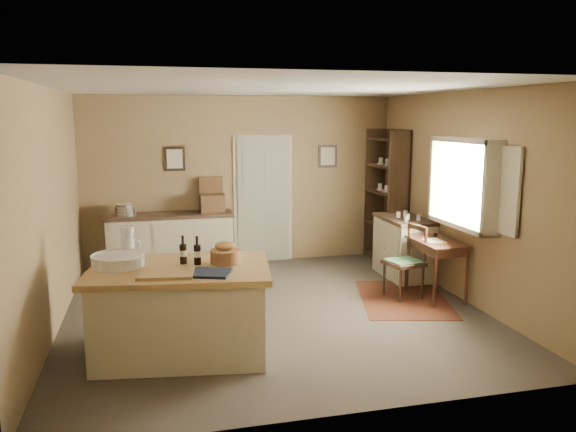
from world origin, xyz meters
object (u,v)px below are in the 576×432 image
at_px(sideboard, 171,241).
at_px(writing_desk, 437,248).
at_px(work_island, 180,308).
at_px(shelving_unit, 389,196).
at_px(desk_chair, 404,263).
at_px(right_cabinet, 404,247).

xyz_separation_m(sideboard, writing_desk, (3.36, -2.13, 0.18)).
bearing_deg(work_island, shelving_unit, 48.33).
height_order(sideboard, desk_chair, sideboard).
distance_m(right_cabinet, shelving_unit, 1.14).
distance_m(writing_desk, desk_chair, 0.48).
xyz_separation_m(desk_chair, shelving_unit, (0.59, 1.85, 0.61)).
bearing_deg(work_island, sideboard, 97.71).
xyz_separation_m(writing_desk, shelving_unit, (0.16, 1.93, 0.42)).
distance_m(desk_chair, right_cabinet, 1.01).
distance_m(work_island, right_cabinet, 3.96).
bearing_deg(sideboard, work_island, -90.52).
bearing_deg(writing_desk, work_island, -162.69).
xyz_separation_m(right_cabinet, shelving_unit, (0.16, 0.94, 0.63)).
bearing_deg(desk_chair, shelving_unit, 61.21).
distance_m(work_island, sideboard, 3.19).
xyz_separation_m(work_island, desk_chair, (2.96, 1.13, -0.01)).
height_order(desk_chair, right_cabinet, right_cabinet).
distance_m(writing_desk, right_cabinet, 1.02).
bearing_deg(shelving_unit, desk_chair, -107.52).
relative_size(desk_chair, right_cabinet, 0.89).
bearing_deg(desk_chair, right_cabinet, 53.71).
distance_m(work_island, desk_chair, 3.17).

